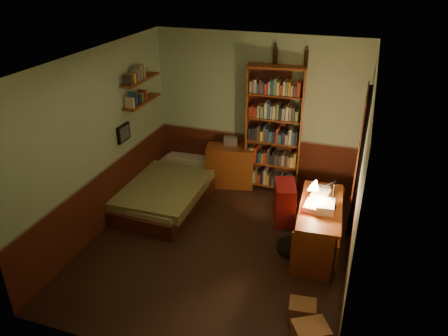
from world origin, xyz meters
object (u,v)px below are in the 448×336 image
(bed, at_px, (169,182))
(dresser, at_px, (230,166))
(office_chair, at_px, (299,216))
(cardboard_box_a, at_px, (310,336))
(mini_stereo, at_px, (231,141))
(cardboard_box_b, at_px, (302,311))
(bookshelf, at_px, (273,131))
(desk, at_px, (319,228))
(desk_lamp, at_px, (334,189))

(bed, relative_size, dresser, 2.64)
(office_chair, bearing_deg, cardboard_box_a, -90.18)
(mini_stereo, bearing_deg, cardboard_box_b, -74.81)
(dresser, relative_size, mini_stereo, 3.46)
(bookshelf, xyz_separation_m, cardboard_box_b, (1.03, -2.83, -0.97))
(bookshelf, distance_m, desk, 1.93)
(dresser, distance_m, desk_lamp, 2.41)
(bed, xyz_separation_m, cardboard_box_a, (2.67, -2.30, -0.19))
(desk, bearing_deg, cardboard_box_b, -92.91)
(mini_stereo, height_order, cardboard_box_b, mini_stereo)
(dresser, distance_m, office_chair, 2.10)
(bed, height_order, desk, desk)
(desk_lamp, bearing_deg, mini_stereo, 117.68)
(dresser, relative_size, desk_lamp, 1.48)
(bed, relative_size, cardboard_box_b, 7.16)
(bookshelf, relative_size, cardboard_box_b, 7.17)
(bed, bearing_deg, dresser, 47.27)
(office_chair, bearing_deg, cardboard_box_b, -92.16)
(dresser, distance_m, desk, 2.22)
(dresser, distance_m, mini_stereo, 0.44)
(dresser, relative_size, bookshelf, 0.38)
(desk_lamp, xyz_separation_m, office_chair, (-0.40, -0.10, -0.43))
(bed, distance_m, desk_lamp, 2.79)
(mini_stereo, xyz_separation_m, bookshelf, (0.75, -0.04, 0.29))
(dresser, relative_size, cardboard_box_a, 2.29)
(bed, xyz_separation_m, dresser, (0.79, 0.79, 0.04))
(office_chair, distance_m, cardboard_box_b, 1.34)
(bookshelf, bearing_deg, desk, -63.16)
(desk, relative_size, desk_lamp, 2.41)
(bed, distance_m, cardboard_box_b, 3.20)
(desk_lamp, distance_m, cardboard_box_a, 1.88)
(dresser, xyz_separation_m, cardboard_box_a, (1.88, -3.09, -0.23))
(desk, relative_size, office_chair, 1.21)
(office_chair, bearing_deg, bookshelf, 99.34)
(desk_lamp, bearing_deg, dresser, 119.52)
(bed, xyz_separation_m, cardboard_box_b, (2.53, -1.95, -0.21))
(desk, height_order, office_chair, office_chair)
(dresser, xyz_separation_m, bookshelf, (0.71, 0.08, 0.71))
(office_chair, bearing_deg, desk_lamp, -2.09)
(dresser, bearing_deg, cardboard_box_a, -71.23)
(desk, distance_m, cardboard_box_b, 1.36)
(bed, distance_m, bookshelf, 1.90)
(bookshelf, height_order, office_chair, bookshelf)
(bookshelf, xyz_separation_m, desk, (1.00, -1.49, -0.72))
(mini_stereo, bearing_deg, desk, -57.70)
(desk, bearing_deg, desk_lamp, -6.11)
(bookshelf, bearing_deg, cardboard_box_a, -76.94)
(office_chair, height_order, cardboard_box_b, office_chair)
(bed, distance_m, desk, 2.58)
(bed, height_order, cardboard_box_b, bed)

